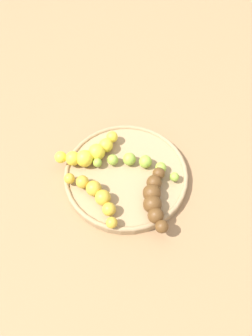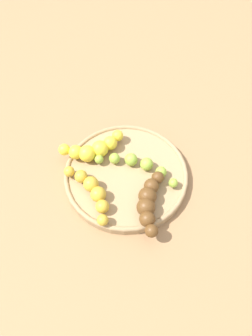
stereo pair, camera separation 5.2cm
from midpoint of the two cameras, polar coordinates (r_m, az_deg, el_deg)
The scene contains 6 objects.
ground_plane at distance 0.68m, azimuth 2.16°, elevation -1.86°, with size 2.40×2.40×0.00m, color #936D47.
fruit_bowl at distance 0.67m, azimuth 2.19°, elevation -1.33°, with size 0.27×0.27×0.02m.
banana_green at distance 0.66m, azimuth 4.37°, elevation 0.51°, with size 0.18×0.06×0.03m.
banana_yellow at distance 0.68m, azimuth -3.85°, elevation 3.53°, with size 0.12×0.11×0.04m.
banana_spotted at distance 0.63m, azimuth -3.91°, elevation -4.31°, with size 0.13×0.09×0.03m.
banana_overripe at distance 0.62m, azimuth 6.63°, elevation -6.34°, with size 0.06×0.14×0.04m.
Camera 2 is at (-0.14, 0.32, 0.59)m, focal length 33.32 mm.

